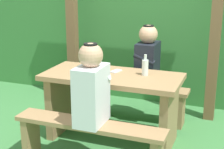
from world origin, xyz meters
name	(u,v)px	position (x,y,z in m)	size (l,w,h in m)	color
ground_plane	(112,139)	(0.00, 0.00, 0.00)	(12.00, 12.00, 0.00)	#3D7D41
hedge_backdrop	(153,15)	(0.00, 1.64, 1.13)	(6.40, 0.74, 2.27)	#357737
pergola_post_left	(72,30)	(-0.91, 0.92, 0.97)	(0.12, 0.12, 1.94)	brown
pergola_post_right	(215,39)	(0.91, 0.92, 0.97)	(0.12, 0.12, 1.94)	brown
picnic_table	(112,96)	(0.00, 0.00, 0.49)	(1.40, 0.64, 0.72)	#9E7A51
bench_near	(89,135)	(0.00, -0.58, 0.31)	(1.40, 0.24, 0.43)	#9E7A51
bench_far	(129,94)	(0.00, 0.58, 0.31)	(1.40, 0.24, 0.43)	#9E7A51
person_white_shirt	(91,87)	(0.03, -0.58, 0.76)	(0.25, 0.35, 0.72)	silver
person_black_coat	(147,59)	(0.21, 0.58, 0.76)	(0.25, 0.35, 0.72)	black
drinking_glass	(103,67)	(-0.14, 0.10, 0.76)	(0.07, 0.07, 0.08)	silver
bottle_left	(97,66)	(-0.12, -0.09, 0.81)	(0.06, 0.06, 0.24)	silver
bottle_right	(145,67)	(0.32, 0.09, 0.80)	(0.06, 0.06, 0.21)	silver
cell_phone	(115,71)	(0.00, 0.11, 0.72)	(0.07, 0.14, 0.01)	silver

